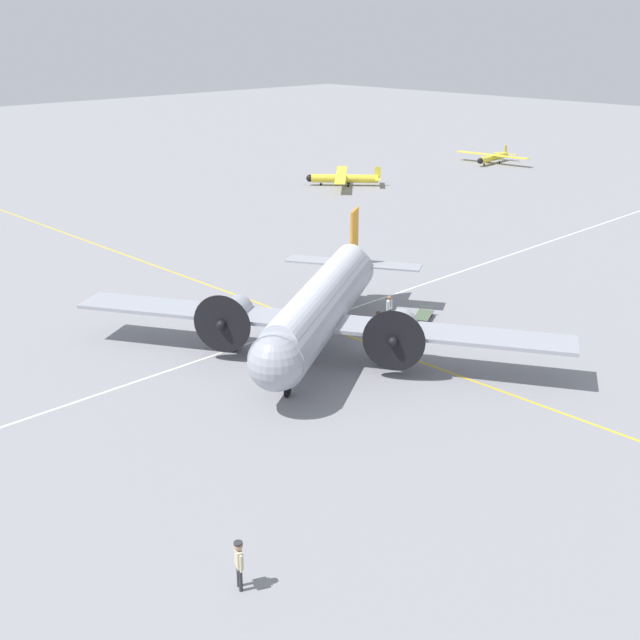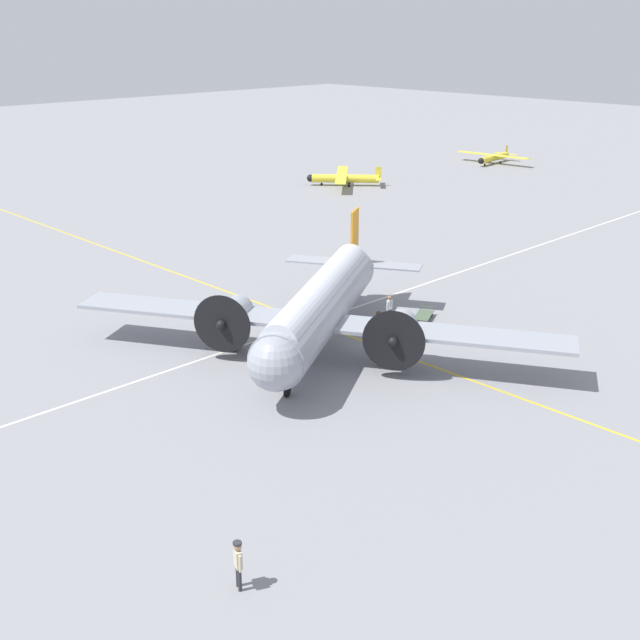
{
  "view_description": "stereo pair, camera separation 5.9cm",
  "coord_description": "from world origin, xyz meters",
  "px_view_note": "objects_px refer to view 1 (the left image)",
  "views": [
    {
      "loc": [
        29.67,
        -28.99,
        17.19
      ],
      "look_at": [
        0.0,
        0.0,
        1.82
      ],
      "focal_mm": 45.0,
      "sensor_mm": 36.0,
      "label": 1
    },
    {
      "loc": [
        29.71,
        -28.94,
        17.19
      ],
      "look_at": [
        0.0,
        0.0,
        1.82
      ],
      "focal_mm": 45.0,
      "sensor_mm": 36.0,
      "label": 2
    }
  ],
  "objects_px": {
    "light_aircraft_distant": "(493,157)",
    "passenger_boarding": "(389,306)",
    "crew_foreground": "(239,560)",
    "suitcase_near_door": "(379,317)",
    "airliner_main": "(318,309)",
    "light_aircraft_taxiing": "(342,178)",
    "baggage_cart": "(424,315)"
  },
  "relations": [
    {
      "from": "passenger_boarding",
      "to": "suitcase_near_door",
      "type": "relative_size",
      "value": 2.55
    },
    {
      "from": "baggage_cart",
      "to": "passenger_boarding",
      "type": "bearing_deg",
      "value": -61.37
    },
    {
      "from": "crew_foreground",
      "to": "light_aircraft_taxiing",
      "type": "xyz_separation_m",
      "value": [
        -45.63,
        51.74,
        -0.25
      ]
    },
    {
      "from": "airliner_main",
      "to": "light_aircraft_taxiing",
      "type": "xyz_separation_m",
      "value": [
        -33.27,
        36.2,
        -1.78
      ]
    },
    {
      "from": "light_aircraft_distant",
      "to": "light_aircraft_taxiing",
      "type": "height_order",
      "value": "light_aircraft_taxiing"
    },
    {
      "from": "crew_foreground",
      "to": "baggage_cart",
      "type": "bearing_deg",
      "value": 138.52
    },
    {
      "from": "passenger_boarding",
      "to": "baggage_cart",
      "type": "height_order",
      "value": "passenger_boarding"
    },
    {
      "from": "crew_foreground",
      "to": "baggage_cart",
      "type": "xyz_separation_m",
      "value": [
        -11.72,
        24.02,
        -0.85
      ]
    },
    {
      "from": "passenger_boarding",
      "to": "crew_foreground",
      "type": "bearing_deg",
      "value": 22.17
    },
    {
      "from": "airliner_main",
      "to": "passenger_boarding",
      "type": "xyz_separation_m",
      "value": [
        -0.6,
        6.68,
        -1.62
      ]
    },
    {
      "from": "crew_foreground",
      "to": "light_aircraft_distant",
      "type": "relative_size",
      "value": 0.17
    },
    {
      "from": "baggage_cart",
      "to": "light_aircraft_distant",
      "type": "xyz_separation_m",
      "value": [
        -30.8,
        52.63,
        0.55
      ]
    },
    {
      "from": "airliner_main",
      "to": "light_aircraft_taxiing",
      "type": "distance_m",
      "value": 49.19
    },
    {
      "from": "crew_foreground",
      "to": "baggage_cart",
      "type": "height_order",
      "value": "crew_foreground"
    },
    {
      "from": "airliner_main",
      "to": "passenger_boarding",
      "type": "distance_m",
      "value": 6.9
    },
    {
      "from": "crew_foreground",
      "to": "airliner_main",
      "type": "bearing_deg",
      "value": 151.04
    },
    {
      "from": "crew_foreground",
      "to": "suitcase_near_door",
      "type": "xyz_separation_m",
      "value": [
        -13.4,
        21.78,
        -0.81
      ]
    },
    {
      "from": "light_aircraft_distant",
      "to": "baggage_cart",
      "type": "bearing_deg",
      "value": 24.13
    },
    {
      "from": "airliner_main",
      "to": "crew_foreground",
      "type": "distance_m",
      "value": 19.92
    },
    {
      "from": "passenger_boarding",
      "to": "suitcase_near_door",
      "type": "distance_m",
      "value": 0.94
    },
    {
      "from": "airliner_main",
      "to": "suitcase_near_door",
      "type": "xyz_separation_m",
      "value": [
        -1.03,
        6.24,
        -2.34
      ]
    },
    {
      "from": "light_aircraft_distant",
      "to": "passenger_boarding",
      "type": "bearing_deg",
      "value": 22.29
    },
    {
      "from": "airliner_main",
      "to": "crew_foreground",
      "type": "height_order",
      "value": "airliner_main"
    },
    {
      "from": "airliner_main",
      "to": "baggage_cart",
      "type": "relative_size",
      "value": 11.35
    },
    {
      "from": "airliner_main",
      "to": "passenger_boarding",
      "type": "height_order",
      "value": "airliner_main"
    },
    {
      "from": "baggage_cart",
      "to": "light_aircraft_taxiing",
      "type": "bearing_deg",
      "value": -155.73
    },
    {
      "from": "suitcase_near_door",
      "to": "light_aircraft_distant",
      "type": "relative_size",
      "value": 0.06
    },
    {
      "from": "passenger_boarding",
      "to": "baggage_cart",
      "type": "xyz_separation_m",
      "value": [
        1.26,
        1.8,
        -0.75
      ]
    },
    {
      "from": "suitcase_near_door",
      "to": "light_aircraft_distant",
      "type": "xyz_separation_m",
      "value": [
        -29.12,
        54.87,
        0.51
      ]
    },
    {
      "from": "crew_foreground",
      "to": "suitcase_near_door",
      "type": "distance_m",
      "value": 25.58
    },
    {
      "from": "crew_foreground",
      "to": "suitcase_near_door",
      "type": "bearing_deg",
      "value": 144.12
    },
    {
      "from": "baggage_cart",
      "to": "light_aircraft_distant",
      "type": "height_order",
      "value": "light_aircraft_distant"
    }
  ]
}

